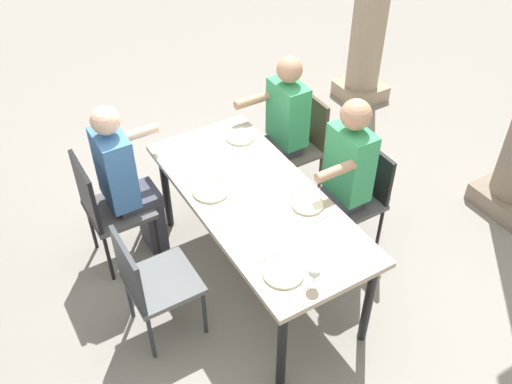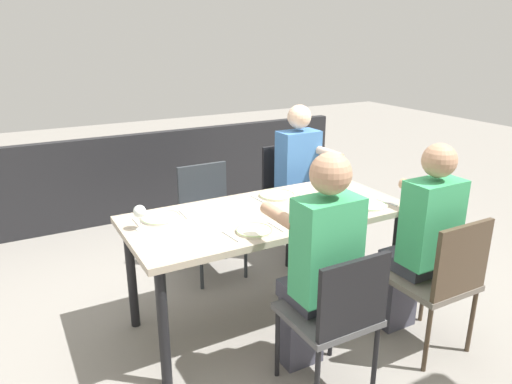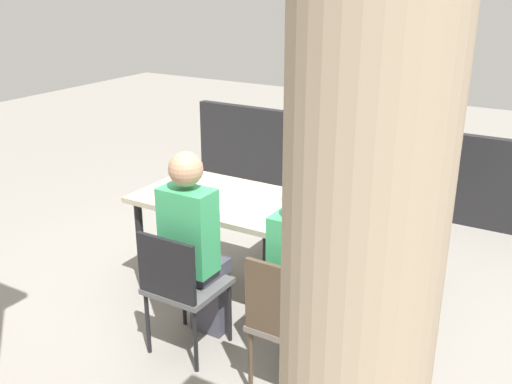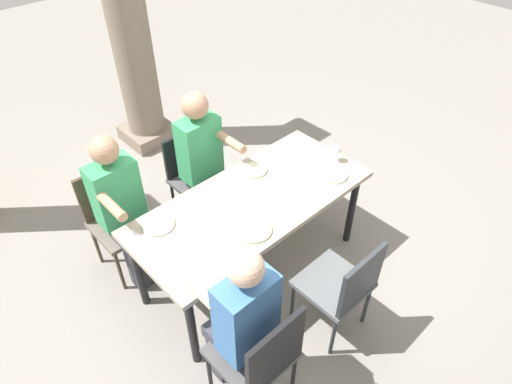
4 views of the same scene
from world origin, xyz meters
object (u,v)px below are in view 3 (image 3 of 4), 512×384
object	(u,v)px
chair_west_north	(290,318)
plate_3	(200,179)
diner_guest_third	(195,243)
plate_0	(326,234)
diner_woman_green	(306,276)
wine_glass_3	(176,167)
diner_man_white	(382,203)
chair_mid_south	(299,201)
dining_table	(257,214)
plate_2	(210,207)
chair_mid_north	(180,283)
plate_1	(298,198)
chair_west_south	(388,214)

from	to	relation	value
chair_west_north	plate_3	distance (m)	1.73
diner_guest_third	plate_0	distance (m)	0.83
diner_woman_green	plate_0	size ratio (longest dim) A/B	5.75
chair_west_north	wine_glass_3	bearing A→B (deg)	-31.82
plate_0	wine_glass_3	xyz separation A→B (m)	(1.46, -0.36, 0.10)
diner_woman_green	diner_man_white	world-z (taller)	diner_man_white
diner_man_white	chair_mid_south	bearing A→B (deg)	-12.48
dining_table	plate_2	world-z (taller)	plate_2
chair_mid_north	diner_guest_third	world-z (taller)	diner_guest_third
chair_west_north	plate_1	bearing A→B (deg)	-64.93
diner_guest_third	chair_mid_south	bearing A→B (deg)	-90.11
dining_table	diner_man_white	distance (m)	0.96
chair_west_north	plate_0	xyz separation A→B (m)	(0.06, -0.58, 0.27)
plate_0	plate_3	size ratio (longest dim) A/B	0.91
dining_table	plate_2	xyz separation A→B (m)	(0.24, 0.25, 0.09)
dining_table	plate_2	bearing A→B (deg)	45.86
chair_west_north	chair_mid_south	xyz separation A→B (m)	(0.77, -1.66, -0.01)
diner_guest_third	plate_2	size ratio (longest dim) A/B	6.24
dining_table	chair_mid_south	size ratio (longest dim) A/B	2.10
dining_table	plate_0	distance (m)	0.70
diner_woman_green	wine_glass_3	distance (m)	1.70
dining_table	wine_glass_3	distance (m)	0.84
chair_mid_north	plate_0	world-z (taller)	chair_mid_north
plate_3	wine_glass_3	size ratio (longest dim) A/B	1.64
diner_guest_third	plate_0	bearing A→B (deg)	-150.38
chair_west_south	plate_3	xyz separation A→B (m)	(1.36, 0.62, 0.24)
plate_0	chair_west_north	bearing A→B (deg)	95.46
chair_west_north	wine_glass_3	world-z (taller)	wine_glass_3
diner_woman_green	diner_man_white	xyz separation A→B (m)	(0.00, -1.30, 0.02)
diner_man_white	plate_2	world-z (taller)	diner_man_white
chair_west_south	wine_glass_3	distance (m)	1.71
chair_west_north	plate_2	xyz separation A→B (m)	(0.94, -0.58, 0.27)
chair_mid_north	plate_2	distance (m)	0.66
dining_table	chair_west_south	bearing A→B (deg)	-130.27
chair_mid_north	dining_table	bearing A→B (deg)	-94.80
diner_woman_green	plate_1	world-z (taller)	diner_woman_green
chair_mid_north	plate_0	xyz separation A→B (m)	(-0.72, -0.58, 0.28)
diner_man_white	wine_glass_3	xyz separation A→B (m)	(1.51, 0.55, 0.18)
diner_man_white	diner_guest_third	xyz separation A→B (m)	(0.78, 1.31, 0.01)
diner_guest_third	chair_mid_north	bearing A→B (deg)	90.96
chair_west_north	plate_1	xyz separation A→B (m)	(0.50, -1.06, 0.27)
chair_west_north	chair_mid_north	bearing A→B (deg)	-0.29
chair_mid_south	diner_guest_third	distance (m)	1.50
chair_mid_north	diner_guest_third	size ratio (longest dim) A/B	0.65
diner_woman_green	plate_2	size ratio (longest dim) A/B	6.05
chair_mid_north	diner_man_white	bearing A→B (deg)	-117.70
plate_1	wine_glass_3	distance (m)	1.03
chair_mid_south	diner_man_white	distance (m)	0.82
chair_west_north	chair_mid_north	size ratio (longest dim) A/B	1.03
dining_table	plate_1	xyz separation A→B (m)	(-0.21, -0.24, 0.09)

